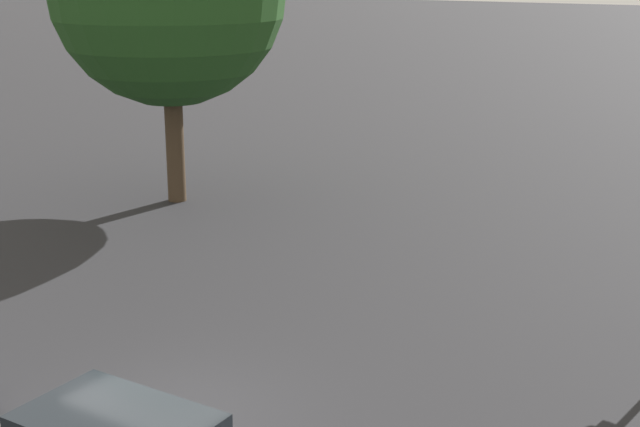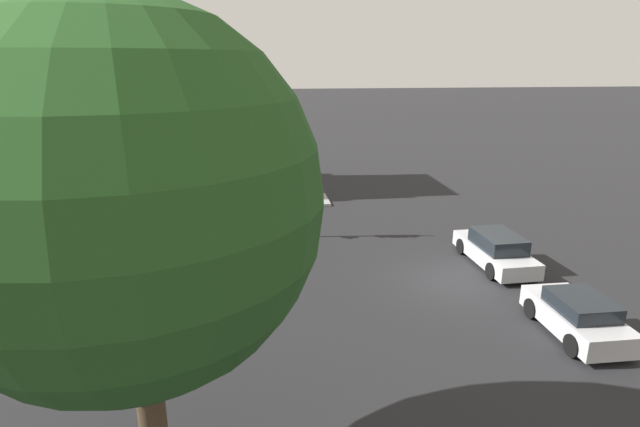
# 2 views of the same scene
# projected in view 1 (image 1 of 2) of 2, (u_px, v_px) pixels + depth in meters

# --- Properties ---
(ground_plane) EXTENTS (300.00, 300.00, 0.00)m
(ground_plane) POSITION_uv_depth(u_px,v_px,m) (175.00, 417.00, 14.10)
(ground_plane) COLOR black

